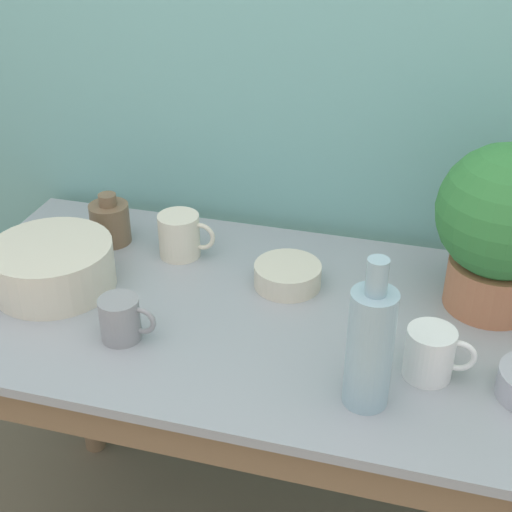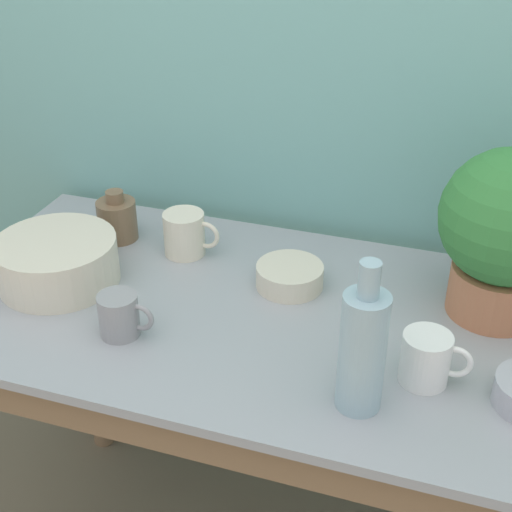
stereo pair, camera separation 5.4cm
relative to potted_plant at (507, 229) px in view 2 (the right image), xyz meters
name	(u,v)px [view 2 (the right image)]	position (x,y,z in m)	size (l,w,h in m)	color
wall_back	(314,53)	(-0.43, 0.25, 0.22)	(6.00, 0.05, 2.40)	#70ADA8
counter_table	(252,382)	(-0.43, -0.16, -0.34)	(1.26, 0.66, 0.80)	#846647
potted_plant	(507,229)	(0.00, 0.00, 0.00)	(0.25, 0.25, 0.33)	#B7704C
bowl_wash_large	(57,261)	(-0.85, -0.17, -0.13)	(0.25, 0.25, 0.10)	beige
bottle_tall	(363,349)	(-0.19, -0.34, -0.07)	(0.07, 0.07, 0.27)	#93B2BC
bottle_short	(117,219)	(-0.82, 0.04, -0.13)	(0.09, 0.09, 0.12)	brown
mug_white	(427,359)	(-0.10, -0.24, -0.13)	(0.12, 0.08, 0.09)	white
mug_grey	(120,315)	(-0.64, -0.29, -0.14)	(0.11, 0.07, 0.08)	gray
mug_cream	(185,234)	(-0.65, 0.02, -0.13)	(0.13, 0.09, 0.10)	beige
bowl_small_cream	(290,276)	(-0.39, -0.04, -0.16)	(0.14, 0.14, 0.05)	beige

